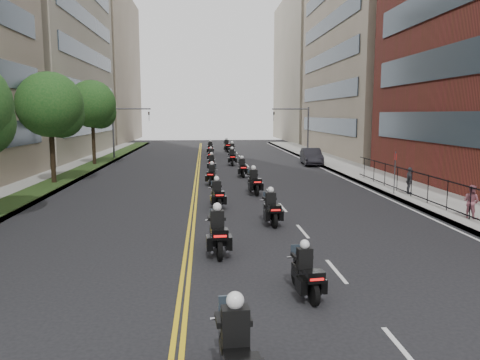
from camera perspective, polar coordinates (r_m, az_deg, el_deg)
The scene contains 29 objects.
ground at distance 10.00m, azimuth 1.09°, elevation -20.90°, with size 160.00×160.00×0.00m, color black.
sidewalk_right at distance 36.39m, azimuth 16.36°, elevation 0.18°, with size 4.00×90.00×0.15m, color gray.
sidewalk_left at distance 35.83m, azimuth -22.45°, elevation -0.22°, with size 4.00×90.00×0.15m, color gray.
grass_strip at distance 35.58m, azimuth -21.23°, elevation -0.06°, with size 2.00×90.00×0.04m, color #1D3613.
building_right_tan at distance 61.79m, azimuth 17.70°, elevation 17.13°, with size 15.11×28.00×30.00m.
building_right_far at distance 89.92m, azimuth 10.33°, elevation 13.11°, with size 15.00×28.00×26.00m, color gray.
building_left_mid at distance 61.73m, azimuth -25.71°, elevation 18.63°, with size 16.11×28.00×34.00m.
building_left_far at distance 89.63m, azimuth -18.46°, elevation 12.85°, with size 16.00×28.00×26.00m, color gray.
iron_fence at distance 24.18m, azimuth 25.06°, elevation -2.10°, with size 0.05×28.00×1.50m.
street_trees at distance 29.16m, azimuth -25.08°, elevation 7.86°, with size 4.40×38.40×7.98m.
traffic_signal_right at distance 51.78m, azimuth 7.27°, elevation 6.71°, with size 4.09×0.20×5.60m.
traffic_signal_left at distance 51.47m, azimuth -14.17°, elevation 6.52°, with size 4.09×0.20×5.60m.
motorcycle_0 at distance 8.55m, azimuth -0.44°, elevation -20.75°, with size 0.63×2.48×1.83m.
motorcycle_1 at distance 12.84m, azimuth 8.02°, elevation -11.32°, with size 0.60×2.06×1.52m.
motorcycle_2 at distance 16.35m, azimuth -2.74°, elevation -6.61°, with size 0.60×2.43×1.79m.
motorcycle_3 at distance 20.69m, azimuth 3.82°, elevation -3.64°, with size 0.58×2.26×1.67m.
motorcycle_4 at distance 24.26m, azimuth -2.82°, elevation -1.91°, with size 0.65×2.25×1.66m.
motorcycle_5 at distance 28.48m, azimuth 1.71°, elevation -0.35°, with size 0.69×2.37×1.75m.
motorcycle_6 at distance 32.45m, azimuth -3.46°, elevation 0.57°, with size 0.66×2.17×1.61m.
motorcycle_7 at distance 36.30m, azimuth 0.26°, elevation 1.41°, with size 0.53×2.24×1.65m.
motorcycle_8 at distance 40.21m, azimuth -3.48°, elevation 2.02°, with size 0.51×2.19×1.62m.
motorcycle_9 at distance 44.54m, azimuth -0.97°, elevation 2.70°, with size 0.55×2.41×1.78m.
motorcycle_10 at distance 48.49m, azimuth -3.58°, elevation 3.00°, with size 0.53×2.07×1.52m.
motorcycle_11 at distance 52.33m, azimuth -0.97°, elevation 3.53°, with size 0.68×2.51×1.85m.
motorcycle_12 at distance 56.19m, azimuth -3.65°, elevation 3.82°, with size 0.57×2.49×1.84m.
motorcycle_13 at distance 60.28m, azimuth -1.64°, elevation 4.13°, with size 0.70×2.53×1.87m.
parked_sedan at distance 45.47m, azimuth 8.70°, elevation 2.84°, with size 1.68×4.83×1.59m, color black.
pedestrian_b at distance 23.65m, azimuth 26.36°, elevation -2.37°, with size 0.74×0.58×1.52m, color #914F5C.
pedestrian_c at distance 29.32m, azimuth 19.94°, elevation -0.08°, with size 0.93×0.39×1.59m, color #3B3C42.
Camera 1 is at (-0.84, -8.71, 4.84)m, focal length 35.00 mm.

